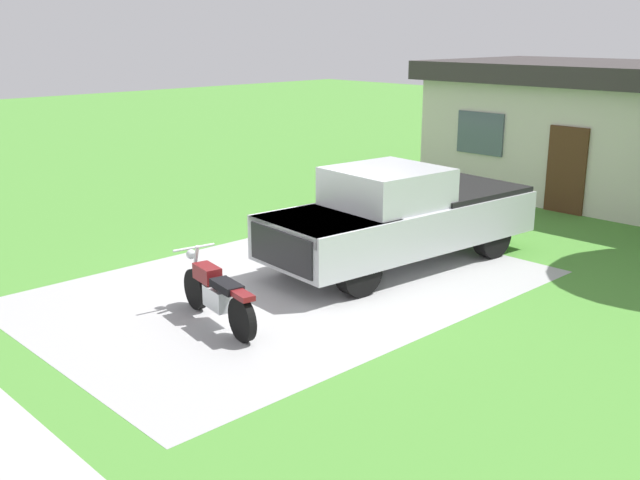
% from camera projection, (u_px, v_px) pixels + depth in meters
% --- Properties ---
extents(ground_plane, '(80.00, 80.00, 0.00)m').
position_uv_depth(ground_plane, '(289.00, 287.00, 12.86)').
color(ground_plane, '#4A8A34').
extents(driveway_pad, '(5.97, 8.72, 0.01)m').
position_uv_depth(driveway_pad, '(289.00, 287.00, 12.86)').
color(driveway_pad, '#A4A4A4').
rests_on(driveway_pad, ground).
extents(motorcycle, '(2.20, 0.74, 1.09)m').
position_uv_depth(motorcycle, '(217.00, 294.00, 11.17)').
color(motorcycle, black).
rests_on(motorcycle, ground).
extents(pickup_truck, '(2.46, 5.76, 1.90)m').
position_uv_depth(pickup_truck, '(403.00, 215.00, 13.95)').
color(pickup_truck, black).
rests_on(pickup_truck, ground).
extents(neighbor_house, '(9.60, 5.60, 3.50)m').
position_uv_depth(neighbor_house, '(617.00, 130.00, 19.32)').
color(neighbor_house, beige).
rests_on(neighbor_house, ground).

